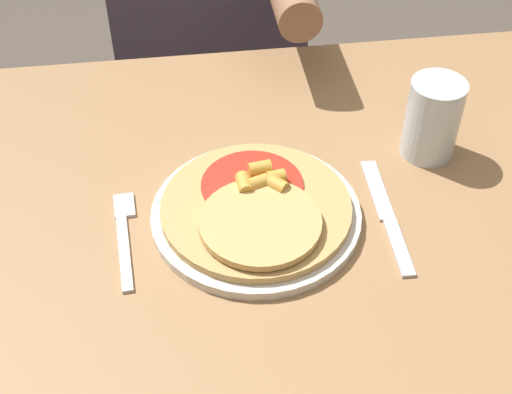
# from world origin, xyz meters

# --- Properties ---
(dining_table) EXTENTS (1.09, 0.93, 0.75)m
(dining_table) POSITION_xyz_m (0.00, 0.00, 0.64)
(dining_table) COLOR #9E754C
(dining_table) RESTS_ON ground_plane
(plate) EXTENTS (0.28, 0.28, 0.01)m
(plate) POSITION_xyz_m (-0.05, 0.05, 0.76)
(plate) COLOR silver
(plate) RESTS_ON dining_table
(pizza) EXTENTS (0.26, 0.26, 0.04)m
(pizza) POSITION_xyz_m (-0.05, 0.04, 0.78)
(pizza) COLOR tan
(pizza) RESTS_ON plate
(fork) EXTENTS (0.03, 0.18, 0.00)m
(fork) POSITION_xyz_m (-0.22, 0.04, 0.75)
(fork) COLOR silver
(fork) RESTS_ON dining_table
(knife) EXTENTS (0.02, 0.22, 0.00)m
(knife) POSITION_xyz_m (0.13, 0.03, 0.75)
(knife) COLOR silver
(knife) RESTS_ON dining_table
(drinking_glass) EXTENTS (0.08, 0.08, 0.12)m
(drinking_glass) POSITION_xyz_m (0.22, 0.15, 0.81)
(drinking_glass) COLOR silver
(drinking_glass) RESTS_ON dining_table
(person_diner) EXTENTS (0.40, 0.52, 1.20)m
(person_diner) POSITION_xyz_m (-0.05, 0.74, 0.71)
(person_diner) COLOR #2D2D38
(person_diner) RESTS_ON ground_plane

